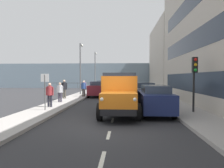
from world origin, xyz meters
TOP-DOWN VIEW (x-y plane):
  - ground_plane at (0.00, -10.25)m, footprint 80.00×80.00m
  - sidewalk_left at (-4.44, -10.25)m, footprint 2.24×36.87m
  - sidewalk_right at (4.44, -10.25)m, footprint 2.24×36.87m
  - road_centreline_markings at (0.00, -9.07)m, footprint 0.12×31.95m
  - building_far_block at (-9.05, -23.54)m, footprint 6.98×14.05m
  - sea_horizon at (0.00, -31.68)m, footprint 80.00×0.80m
  - seawall_railing at (-0.00, -28.08)m, footprint 28.08×0.08m
  - truck_vintage_orange at (-0.32, -2.18)m, footprint 2.17×5.64m
  - car_navy_kerbside_near at (-2.37, -2.74)m, footprint 1.80×4.37m
  - car_grey_kerbside_1 at (-2.37, -8.34)m, footprint 1.78×3.91m
  - car_maroon_oppositeside_0 at (2.37, -13.27)m, footprint 1.81×4.04m
  - car_teal_oppositeside_1 at (2.37, -19.24)m, footprint 1.88×4.62m
  - pedestrian_by_lamp at (4.50, -4.36)m, footprint 0.53×0.34m
  - pedestrian_in_dark_coat at (4.67, -7.09)m, footprint 0.53×0.34m
  - pedestrian_strolling at (5.15, -9.91)m, footprint 0.53×0.34m
  - pedestrian_couple_a at (3.72, -12.12)m, footprint 0.53×0.34m
  - pedestrian_couple_b at (4.24, -15.09)m, footprint 0.53×0.34m
  - traffic_light_near at (-4.67, -2.82)m, footprint 0.28×0.41m
  - lamp_post_promenade at (4.62, -14.94)m, footprint 0.32×1.14m
  - lamp_post_far at (4.48, -26.42)m, footprint 0.32×1.14m
  - street_sign at (4.33, -3.09)m, footprint 0.50×0.07m

SIDE VIEW (x-z plane):
  - ground_plane at x=0.00m, z-range 0.00..0.00m
  - road_centreline_markings at x=0.00m, z-range 0.00..0.01m
  - sidewalk_left at x=-4.44m, z-range 0.00..0.15m
  - sidewalk_right at x=4.44m, z-range 0.00..0.15m
  - car_grey_kerbside_1 at x=-2.37m, z-range 0.03..1.75m
  - car_maroon_oppositeside_0 at x=2.37m, z-range 0.03..1.75m
  - car_navy_kerbside_near at x=-2.37m, z-range 0.04..1.76m
  - car_teal_oppositeside_1 at x=2.37m, z-range 0.04..1.76m
  - seawall_railing at x=0.00m, z-range 0.32..1.52m
  - pedestrian_in_dark_coat at x=4.67m, z-range 0.29..1.90m
  - pedestrian_by_lamp at x=4.50m, z-range 0.29..1.94m
  - pedestrian_couple_b at x=4.24m, z-range 0.29..1.94m
  - pedestrian_couple_a at x=3.72m, z-range 0.29..1.96m
  - truck_vintage_orange at x=-0.32m, z-range -0.04..2.39m
  - pedestrian_strolling at x=5.15m, z-range 0.31..2.11m
  - street_sign at x=4.33m, z-range 0.56..2.81m
  - traffic_light_near at x=-4.67m, z-range 0.87..4.07m
  - sea_horizon at x=0.00m, z-range 0.00..5.00m
  - lamp_post_promenade at x=4.62m, z-range 0.76..6.88m
  - lamp_post_far at x=4.48m, z-range 0.77..7.28m
  - building_far_block at x=-9.05m, z-range 0.00..10.42m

